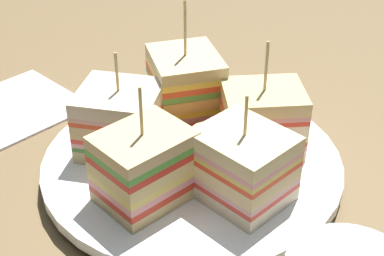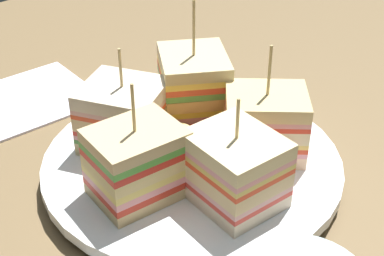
# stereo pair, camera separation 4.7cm
# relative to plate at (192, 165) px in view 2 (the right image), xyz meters

# --- Properties ---
(ground_plane) EXTENTS (1.29, 0.96, 0.02)m
(ground_plane) POSITION_rel_plate_xyz_m (0.00, 0.00, -0.02)
(ground_plane) COLOR brown
(plate) EXTENTS (0.25, 0.25, 0.02)m
(plate) POSITION_rel_plate_xyz_m (0.00, 0.00, 0.00)
(plate) COLOR white
(plate) RESTS_ON ground_plane
(sandwich_wedge_0) EXTENTS (0.07, 0.06, 0.10)m
(sandwich_wedge_0) POSITION_rel_plate_xyz_m (0.06, 0.01, 0.04)
(sandwich_wedge_0) COLOR #DFB77B
(sandwich_wedge_0) RESTS_ON plate
(sandwich_wedge_1) EXTENTS (0.06, 0.07, 0.09)m
(sandwich_wedge_1) POSITION_rel_plate_xyz_m (0.01, 0.06, 0.03)
(sandwich_wedge_1) COLOR beige
(sandwich_wedge_1) RESTS_ON plate
(sandwich_wedge_2) EXTENTS (0.08, 0.08, 0.10)m
(sandwich_wedge_2) POSITION_rel_plate_xyz_m (-0.05, 0.03, 0.03)
(sandwich_wedge_2) COLOR beige
(sandwich_wedge_2) RESTS_ON plate
(sandwich_wedge_3) EXTENTS (0.08, 0.09, 0.11)m
(sandwich_wedge_3) POSITION_rel_plate_xyz_m (-0.04, -0.04, 0.04)
(sandwich_wedge_3) COLOR beige
(sandwich_wedge_3) RESTS_ON plate
(sandwich_wedge_4) EXTENTS (0.08, 0.09, 0.09)m
(sandwich_wedge_4) POSITION_rel_plate_xyz_m (0.03, -0.05, 0.03)
(sandwich_wedge_4) COLOR #D4BF84
(sandwich_wedge_4) RESTS_ON plate
(chip_pile) EXTENTS (0.08, 0.07, 0.03)m
(chip_pile) POSITION_rel_plate_xyz_m (0.01, 0.00, 0.02)
(chip_pile) COLOR #EECD6E
(chip_pile) RESTS_ON plate
(napkin) EXTENTS (0.14, 0.12, 0.01)m
(napkin) POSITION_rel_plate_xyz_m (0.05, -0.21, -0.01)
(napkin) COLOR white
(napkin) RESTS_ON ground_plane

